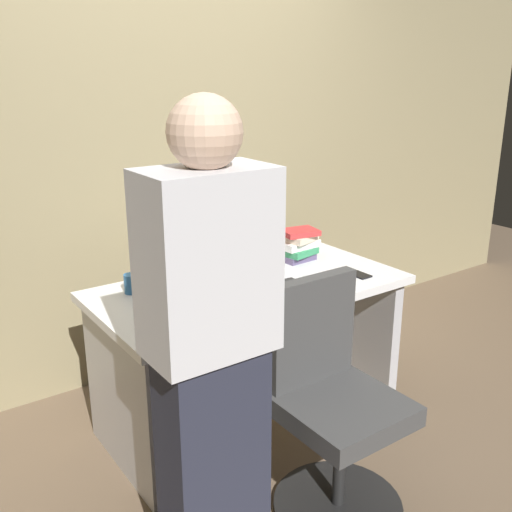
% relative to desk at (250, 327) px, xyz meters
% --- Properties ---
extents(ground_plane, '(9.00, 9.00, 0.00)m').
position_rel_desk_xyz_m(ground_plane, '(0.00, 0.00, -0.51)').
color(ground_plane, brown).
extents(wall_back, '(6.40, 0.10, 3.00)m').
position_rel_desk_xyz_m(wall_back, '(0.00, 0.84, 0.99)').
color(wall_back, '#8C7F5B').
rests_on(wall_back, ground).
extents(desk, '(1.46, 0.76, 0.73)m').
position_rel_desk_xyz_m(desk, '(0.00, 0.00, 0.00)').
color(desk, white).
rests_on(desk, ground).
extents(office_chair, '(0.52, 0.52, 0.94)m').
position_rel_desk_xyz_m(office_chair, '(-0.08, -0.68, -0.08)').
color(office_chair, black).
rests_on(office_chair, ground).
extents(person_at_desk, '(0.40, 0.24, 1.64)m').
position_rel_desk_xyz_m(person_at_desk, '(-0.62, -0.68, 0.33)').
color(person_at_desk, '#262838').
rests_on(person_at_desk, ground).
extents(monitor, '(0.54, 0.14, 0.46)m').
position_rel_desk_xyz_m(monitor, '(0.03, 0.15, 0.48)').
color(monitor, silver).
rests_on(monitor, desk).
extents(keyboard, '(0.43, 0.14, 0.02)m').
position_rel_desk_xyz_m(keyboard, '(-0.04, -0.15, 0.23)').
color(keyboard, '#262626').
rests_on(keyboard, desk).
extents(mouse, '(0.06, 0.10, 0.03)m').
position_rel_desk_xyz_m(mouse, '(0.24, -0.15, 0.24)').
color(mouse, white).
rests_on(mouse, desk).
extents(cup_near_keyboard, '(0.08, 0.08, 0.10)m').
position_rel_desk_xyz_m(cup_near_keyboard, '(-0.45, -0.16, 0.28)').
color(cup_near_keyboard, white).
rests_on(cup_near_keyboard, desk).
extents(cup_by_monitor, '(0.06, 0.06, 0.09)m').
position_rel_desk_xyz_m(cup_by_monitor, '(-0.51, 0.21, 0.27)').
color(cup_by_monitor, '#3372B2').
rests_on(cup_by_monitor, desk).
extents(book_stack, '(0.21, 0.20, 0.17)m').
position_rel_desk_xyz_m(book_stack, '(0.41, 0.14, 0.31)').
color(book_stack, '#594C72').
rests_on(book_stack, desk).
extents(cell_phone, '(0.07, 0.14, 0.01)m').
position_rel_desk_xyz_m(cell_phone, '(0.50, -0.20, 0.23)').
color(cell_phone, black).
rests_on(cell_phone, desk).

